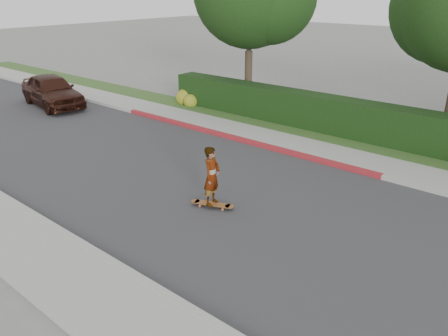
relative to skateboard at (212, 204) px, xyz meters
The scene contains 13 objects.
ground 1.96m from the skateboard, 21.01° to the left, with size 120.00×120.00×0.00m, color slate.
road 1.96m from the skateboard, 21.01° to the left, with size 60.00×8.00×0.01m, color #2D2D30.
curb_near 3.86m from the skateboard, 61.74° to the right, with size 60.00×0.20×0.15m, color #9E9E99.
sidewalk_near 4.67m from the skateboard, 66.98° to the right, with size 60.00×1.60×0.12m, color gray.
curb_far 5.14m from the skateboard, 69.17° to the left, with size 60.00×0.20×0.15m, color #9E9E99.
curb_red_section 5.76m from the skateboard, 123.46° to the left, with size 12.00×0.21×0.15m, color maroon.
sidewalk_far 5.99m from the skateboard, 72.24° to the left, with size 60.00×1.60×0.12m, color gray.
planting_strip 7.53m from the skateboard, 75.96° to the left, with size 60.00×1.60×0.10m, color #2D4C1E.
hedge 8.01m from the skateboard, 98.45° to the left, with size 15.00×1.00×1.50m, color black.
flowering_shrub 11.06m from the skateboard, 137.73° to the left, with size 1.40×1.00×0.90m.
skateboard is the anchor object (origin of this frame).
skateboarder 0.83m from the skateboard, ahead, with size 0.59×0.39×1.62m, color white.
car_maroon 13.60m from the skateboard, 166.66° to the left, with size 1.85×4.59×1.56m, color #321710.
Camera 1 is at (5.11, -8.58, 5.54)m, focal length 35.00 mm.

